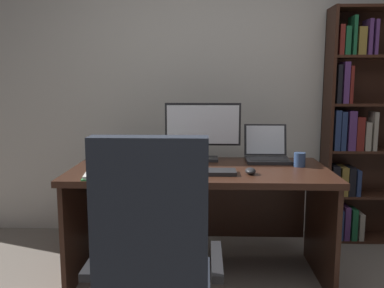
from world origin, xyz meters
The scene contains 13 objects.
wall_back centered at (0.00, 2.00, 1.28)m, with size 5.63×0.12×2.57m, color beige.
desk centered at (-0.22, 1.15, 0.55)m, with size 1.70×0.80×0.76m.
bookshelf centered at (1.11, 1.79, 0.93)m, with size 0.76×0.26×1.91m.
office_chair centered at (-0.40, 0.10, 0.47)m, with size 0.61×0.60×1.11m.
monitor centered at (-0.20, 1.34, 0.97)m, with size 0.55×0.16×0.42m.
laptop centered at (0.27, 1.35, 0.81)m, with size 0.31×0.31×0.25m.
keyboard centered at (-0.20, 0.90, 0.77)m, with size 0.42×0.15×0.02m, color #232326.
computer_mouse centered at (0.10, 0.90, 0.78)m, with size 0.06×0.10×0.04m, color #232326.
reading_stand_with_book centered at (-0.73, 1.40, 0.82)m, with size 0.31×0.26×0.12m.
open_binder centered at (-0.69, 0.85, 0.77)m, with size 0.49×0.34×0.02m.
notepad centered at (-0.43, 1.15, 0.76)m, with size 0.15×0.21×0.01m, color silver.
pen centered at (-0.41, 1.15, 0.77)m, with size 0.01×0.01×0.14m, color black.
coffee_mug centered at (0.46, 1.14, 0.81)m, with size 0.08×0.08×0.09m, color #334C7A.
Camera 1 is at (-0.18, -1.60, 1.33)m, focal length 38.38 mm.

